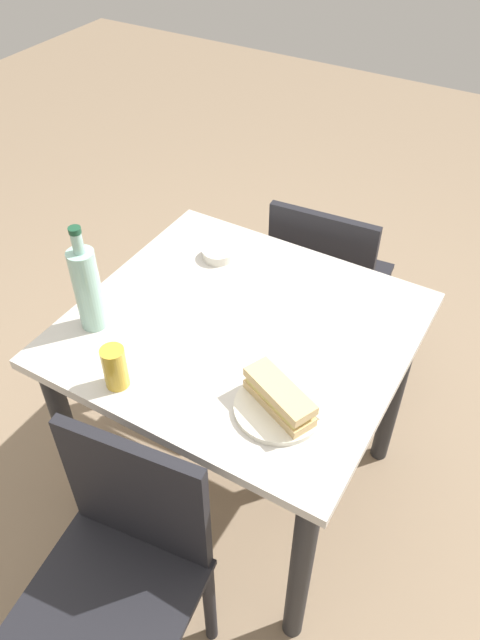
{
  "coord_description": "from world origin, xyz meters",
  "views": [
    {
      "loc": [
        0.63,
        -1.07,
        1.94
      ],
      "look_at": [
        0.0,
        0.0,
        0.8
      ],
      "focal_mm": 34.02,
      "sensor_mm": 36.0,
      "label": 1
    }
  ],
  "objects_px": {
    "dining_table": "(240,359)",
    "knife_near": "(291,393)",
    "chair_far": "(325,284)",
    "plate_near": "(279,408)",
    "baguette_sandwich_near": "(279,397)",
    "beer_glass": "(115,367)",
    "olive_bowl": "(218,254)",
    "water_bottle": "(87,288)",
    "chair_near": "(123,565)"
  },
  "relations": [
    {
      "from": "dining_table",
      "to": "baguette_sandwich_near",
      "type": "xyz_separation_m",
      "value": [
        0.23,
        -0.21,
        0.19
      ]
    },
    {
      "from": "chair_near",
      "to": "water_bottle",
      "type": "relative_size",
      "value": 2.66
    },
    {
      "from": "chair_far",
      "to": "chair_near",
      "type": "height_order",
      "value": "same"
    },
    {
      "from": "chair_near",
      "to": "knife_near",
      "type": "distance_m",
      "value": 0.59
    },
    {
      "from": "baguette_sandwich_near",
      "to": "plate_near",
      "type": "bearing_deg",
      "value": 135.0
    },
    {
      "from": "water_bottle",
      "to": "baguette_sandwich_near",
      "type": "bearing_deg",
      "value": -1.15
    },
    {
      "from": "dining_table",
      "to": "water_bottle",
      "type": "xyz_separation_m",
      "value": [
        -0.35,
        -0.2,
        0.27
      ]
    },
    {
      "from": "chair_far",
      "to": "water_bottle",
      "type": "distance_m",
      "value": 0.99
    },
    {
      "from": "beer_glass",
      "to": "dining_table",
      "type": "bearing_deg",
      "value": 65.28
    },
    {
      "from": "olive_bowl",
      "to": "chair_far",
      "type": "bearing_deg",
      "value": 59.47
    },
    {
      "from": "beer_glass",
      "to": "olive_bowl",
      "type": "bearing_deg",
      "value": 96.03
    },
    {
      "from": "plate_near",
      "to": "baguette_sandwich_near",
      "type": "distance_m",
      "value": 0.04
    },
    {
      "from": "dining_table",
      "to": "knife_near",
      "type": "xyz_separation_m",
      "value": [
        0.24,
        -0.16,
        0.16
      ]
    },
    {
      "from": "water_bottle",
      "to": "chair_near",
      "type": "bearing_deg",
      "value": -47.6
    },
    {
      "from": "plate_near",
      "to": "baguette_sandwich_near",
      "type": "bearing_deg",
      "value": -45.0
    },
    {
      "from": "beer_glass",
      "to": "olive_bowl",
      "type": "relative_size",
      "value": 1.19
    },
    {
      "from": "plate_near",
      "to": "beer_glass",
      "type": "height_order",
      "value": "beer_glass"
    },
    {
      "from": "chair_far",
      "to": "baguette_sandwich_near",
      "type": "distance_m",
      "value": 0.93
    },
    {
      "from": "chair_far",
      "to": "plate_near",
      "type": "xyz_separation_m",
      "value": [
        0.23,
        -0.83,
        0.3
      ]
    },
    {
      "from": "baguette_sandwich_near",
      "to": "beer_glass",
      "type": "relative_size",
      "value": 1.76
    },
    {
      "from": "baguette_sandwich_near",
      "to": "chair_far",
      "type": "bearing_deg",
      "value": 105.17
    },
    {
      "from": "chair_far",
      "to": "chair_near",
      "type": "distance_m",
      "value": 1.24
    },
    {
      "from": "plate_near",
      "to": "olive_bowl",
      "type": "height_order",
      "value": "olive_bowl"
    },
    {
      "from": "olive_bowl",
      "to": "water_bottle",
      "type": "bearing_deg",
      "value": -107.14
    },
    {
      "from": "chair_near",
      "to": "olive_bowl",
      "type": "height_order",
      "value": "chair_near"
    },
    {
      "from": "dining_table",
      "to": "knife_near",
      "type": "relative_size",
      "value": 5.28
    },
    {
      "from": "chair_far",
      "to": "plate_near",
      "type": "bearing_deg",
      "value": -74.83
    },
    {
      "from": "chair_far",
      "to": "chair_near",
      "type": "bearing_deg",
      "value": -88.92
    },
    {
      "from": "plate_near",
      "to": "water_bottle",
      "type": "xyz_separation_m",
      "value": [
        -0.59,
        0.01,
        0.12
      ]
    },
    {
      "from": "chair_far",
      "to": "water_bottle",
      "type": "height_order",
      "value": "water_bottle"
    },
    {
      "from": "chair_far",
      "to": "olive_bowl",
      "type": "xyz_separation_m",
      "value": [
        -0.23,
        -0.38,
        0.3
      ]
    },
    {
      "from": "chair_far",
      "to": "plate_near",
      "type": "relative_size",
      "value": 3.89
    },
    {
      "from": "beer_glass",
      "to": "chair_far",
      "type": "bearing_deg",
      "value": 80.3
    },
    {
      "from": "knife_near",
      "to": "beer_glass",
      "type": "bearing_deg",
      "value": -155.79
    },
    {
      "from": "water_bottle",
      "to": "olive_bowl",
      "type": "relative_size",
      "value": 3.2
    },
    {
      "from": "dining_table",
      "to": "beer_glass",
      "type": "relative_size",
      "value": 7.63
    },
    {
      "from": "chair_near",
      "to": "water_bottle",
      "type": "bearing_deg",
      "value": 132.4
    },
    {
      "from": "water_bottle",
      "to": "beer_glass",
      "type": "height_order",
      "value": "water_bottle"
    },
    {
      "from": "beer_glass",
      "to": "olive_bowl",
      "type": "height_order",
      "value": "beer_glass"
    },
    {
      "from": "knife_near",
      "to": "olive_bowl",
      "type": "xyz_separation_m",
      "value": [
        -0.46,
        0.4,
        -0.0
      ]
    },
    {
      "from": "dining_table",
      "to": "baguette_sandwich_near",
      "type": "distance_m",
      "value": 0.37
    },
    {
      "from": "chair_far",
      "to": "knife_near",
      "type": "bearing_deg",
      "value": -73.29
    },
    {
      "from": "baguette_sandwich_near",
      "to": "beer_glass",
      "type": "bearing_deg",
      "value": -161.46
    },
    {
      "from": "plate_near",
      "to": "olive_bowl",
      "type": "bearing_deg",
      "value": 135.16
    },
    {
      "from": "chair_near",
      "to": "beer_glass",
      "type": "distance_m",
      "value": 0.48
    },
    {
      "from": "water_bottle",
      "to": "beer_glass",
      "type": "relative_size",
      "value": 2.69
    },
    {
      "from": "olive_bowl",
      "to": "chair_near",
      "type": "bearing_deg",
      "value": -73.8
    },
    {
      "from": "chair_near",
      "to": "plate_near",
      "type": "bearing_deg",
      "value": 63.7
    },
    {
      "from": "baguette_sandwich_near",
      "to": "beer_glass",
      "type": "xyz_separation_m",
      "value": [
        -0.39,
        -0.13,
        0.01
      ]
    },
    {
      "from": "plate_near",
      "to": "chair_far",
      "type": "bearing_deg",
      "value": 105.17
    }
  ]
}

